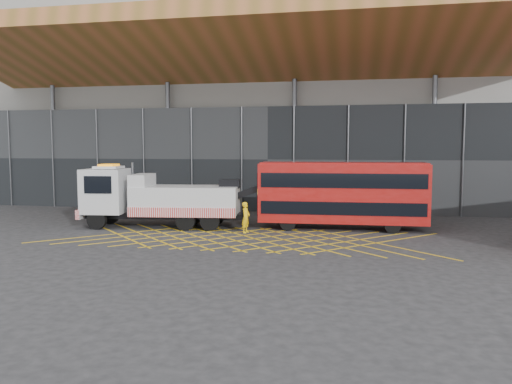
# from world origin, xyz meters

# --- Properties ---
(ground_plane) EXTENTS (120.00, 120.00, 0.00)m
(ground_plane) POSITION_xyz_m (0.00, 0.00, 0.00)
(ground_plane) COLOR #242426
(road_markings) EXTENTS (21.56, 7.16, 0.01)m
(road_markings) POSITION_xyz_m (2.40, 0.00, 0.01)
(road_markings) COLOR yellow
(road_markings) RESTS_ON ground_plane
(construction_building) EXTENTS (55.00, 23.97, 18.00)m
(construction_building) POSITION_xyz_m (1.92, 18.40, 8.98)
(construction_building) COLOR gray
(construction_building) RESTS_ON ground_plane
(recovery_truck) EXTENTS (11.42, 3.76, 3.96)m
(recovery_truck) POSITION_xyz_m (-3.56, 2.70, 1.83)
(recovery_truck) COLOR black
(recovery_truck) RESTS_ON ground_plane
(bus_towed) EXTENTS (10.00, 2.70, 4.03)m
(bus_towed) POSITION_xyz_m (7.75, 4.02, 2.24)
(bus_towed) COLOR #9E0F0C
(bus_towed) RESTS_ON ground_plane
(worker) EXTENTS (0.56, 0.73, 1.79)m
(worker) POSITION_xyz_m (2.35, 1.77, 0.89)
(worker) COLOR yellow
(worker) RESTS_ON ground_plane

